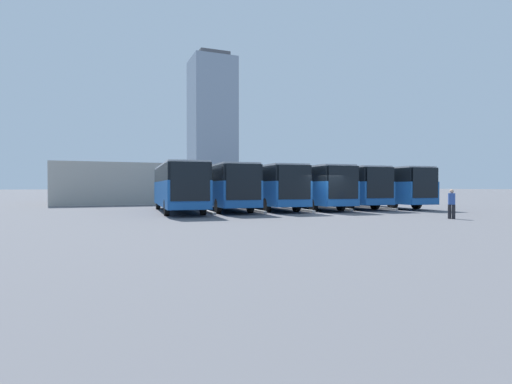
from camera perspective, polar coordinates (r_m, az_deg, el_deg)
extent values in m
plane|color=#5B5B60|center=(26.33, 10.04, -3.07)|extent=(600.00, 600.00, 0.00)
cube|color=#19519E|center=(35.94, 16.82, -0.03)|extent=(3.38, 12.08, 1.67)
cube|color=black|center=(35.95, 16.83, 2.12)|extent=(3.33, 11.89, 1.02)
cube|color=black|center=(31.20, 23.06, 1.24)|extent=(2.20, 0.20, 2.20)
cube|color=#19519E|center=(31.21, 23.05, -1.30)|extent=(2.37, 0.24, 0.40)
cube|color=silver|center=(35.97, 16.84, 3.03)|extent=(3.24, 11.59, 0.12)
cylinder|color=black|center=(33.67, 21.93, -1.45)|extent=(0.37, 1.00, 0.98)
cylinder|color=black|center=(32.31, 18.92, -1.53)|extent=(0.37, 1.00, 0.98)
cylinder|color=black|center=(39.64, 15.10, -1.11)|extent=(0.37, 1.00, 0.98)
cylinder|color=black|center=(38.50, 12.35, -1.15)|extent=(0.37, 1.00, 0.98)
cube|color=#B2B2AD|center=(33.51, 16.44, -2.15)|extent=(0.67, 5.80, 0.15)
cube|color=#19519E|center=(34.47, 11.64, -0.04)|extent=(3.38, 12.08, 1.67)
cube|color=black|center=(34.48, 11.65, 2.20)|extent=(3.33, 11.89, 1.02)
cube|color=black|center=(29.41, 17.36, 1.30)|extent=(2.20, 0.20, 2.20)
cube|color=#19519E|center=(29.42, 17.36, -1.39)|extent=(2.37, 0.24, 0.40)
cube|color=silver|center=(34.50, 11.65, 3.15)|extent=(3.24, 11.59, 0.12)
cylinder|color=black|center=(31.93, 16.62, -1.55)|extent=(0.37, 1.00, 0.98)
cylinder|color=black|center=(30.74, 13.23, -1.62)|extent=(0.37, 1.00, 0.98)
cylinder|color=black|center=(38.26, 10.37, -1.16)|extent=(0.37, 1.00, 0.98)
cylinder|color=black|center=(37.28, 7.38, -1.20)|extent=(0.37, 1.00, 0.98)
cube|color=#B2B2AD|center=(32.07, 10.85, -2.26)|extent=(0.67, 5.80, 0.15)
cube|color=#19519E|center=(32.25, 7.06, -0.09)|extent=(3.38, 12.08, 1.67)
cube|color=black|center=(32.26, 7.07, 2.31)|extent=(3.33, 11.89, 1.02)
cube|color=black|center=(26.93, 12.39, 1.37)|extent=(2.20, 0.20, 2.20)
cube|color=#19519E|center=(26.95, 12.39, -1.56)|extent=(2.37, 0.24, 0.40)
cube|color=silver|center=(32.28, 7.07, 3.32)|extent=(3.24, 11.59, 0.12)
cylinder|color=black|center=(29.48, 12.02, -1.72)|extent=(0.37, 1.00, 0.98)
cylinder|color=black|center=(28.46, 8.16, -1.80)|extent=(0.37, 1.00, 0.98)
cylinder|color=black|center=(36.09, 6.19, -1.26)|extent=(0.37, 1.00, 0.98)
cylinder|color=black|center=(35.25, 2.92, -1.31)|extent=(0.37, 1.00, 0.98)
cube|color=#B2B2AD|center=(29.90, 5.84, -2.47)|extent=(0.67, 5.80, 0.15)
cube|color=#19519E|center=(31.04, 1.20, -0.11)|extent=(3.38, 12.08, 1.67)
cube|color=black|center=(31.05, 1.20, 2.38)|extent=(3.33, 11.89, 1.02)
cube|color=black|center=(25.46, 5.56, 1.42)|extent=(2.20, 0.20, 2.20)
cube|color=#19519E|center=(25.48, 5.56, -1.68)|extent=(2.37, 0.24, 0.40)
cube|color=silver|center=(31.08, 1.20, 3.43)|extent=(3.24, 11.59, 0.12)
cylinder|color=black|center=(28.02, 5.79, -1.83)|extent=(0.37, 1.00, 0.98)
cylinder|color=black|center=(27.22, 1.53, -1.90)|extent=(0.37, 1.00, 0.98)
cylinder|color=black|center=(34.92, 0.95, -1.32)|extent=(0.37, 1.00, 0.98)
cylinder|color=black|center=(34.28, -2.54, -1.36)|extent=(0.37, 1.00, 0.98)
cube|color=#B2B2AD|center=(28.78, -0.54, -2.59)|extent=(0.67, 5.80, 0.15)
cube|color=#19519E|center=(29.91, -4.89, -0.15)|extent=(3.38, 12.08, 1.67)
cube|color=black|center=(29.92, -4.90, 2.44)|extent=(3.33, 11.89, 1.02)
cube|color=black|center=(24.12, -1.75, 1.46)|extent=(2.20, 0.20, 2.20)
cube|color=#19519E|center=(24.13, -1.75, -1.81)|extent=(2.37, 0.24, 0.40)
cube|color=silver|center=(29.94, -4.90, 3.53)|extent=(3.24, 11.59, 0.12)
cylinder|color=black|center=(26.64, -0.82, -1.96)|extent=(0.37, 1.00, 0.98)
cylinder|color=black|center=(26.09, -5.45, -2.02)|extent=(0.37, 1.00, 0.98)
cylinder|color=black|center=(33.78, -4.46, -1.40)|extent=(0.37, 1.00, 0.98)
cylinder|color=black|center=(33.34, -8.15, -1.43)|extent=(0.37, 1.00, 0.98)
cube|color=#B2B2AD|center=(27.77, -7.20, -2.72)|extent=(0.67, 5.80, 0.15)
cube|color=#19519E|center=(28.36, -11.10, -0.20)|extent=(3.38, 12.08, 1.67)
cube|color=black|center=(28.37, -11.10, 2.52)|extent=(3.33, 11.89, 1.02)
cube|color=black|center=(22.43, -9.35, 1.51)|extent=(2.20, 0.20, 2.20)
cube|color=#19519E|center=(22.45, -9.34, -2.01)|extent=(2.37, 0.24, 0.40)
cube|color=silver|center=(28.39, -11.11, 3.67)|extent=(3.24, 11.59, 0.12)
cylinder|color=black|center=(24.89, -7.59, -2.15)|extent=(0.37, 1.00, 0.98)
cylinder|color=black|center=(24.60, -12.65, -2.20)|extent=(0.37, 1.00, 0.98)
cylinder|color=black|center=(32.18, -9.90, -1.51)|extent=(0.37, 1.00, 0.98)
cylinder|color=black|center=(31.96, -13.82, -1.53)|extent=(0.37, 1.00, 0.98)
cylinder|color=black|center=(24.18, 26.39, -2.54)|extent=(0.25, 0.25, 0.78)
cylinder|color=black|center=(24.19, 25.92, -2.54)|extent=(0.25, 0.25, 0.78)
cylinder|color=#2D4C99|center=(24.16, 26.16, -0.88)|extent=(0.50, 0.50, 0.62)
sphere|color=tan|center=(24.15, 26.17, 0.10)|extent=(0.21, 0.21, 0.21)
cube|color=#A8A399|center=(47.96, -5.07, 1.08)|extent=(35.66, 13.14, 4.08)
cube|color=silver|center=(55.77, -7.48, 2.86)|extent=(35.66, 3.00, 0.24)
cylinder|color=slate|center=(61.07, 3.68, 0.88)|extent=(0.20, 0.20, 3.83)
cylinder|color=slate|center=(55.09, -20.45, 0.86)|extent=(0.20, 0.20, 3.83)
cube|color=#7F8EA3|center=(177.96, -6.30, 9.44)|extent=(18.42, 18.42, 57.46)
cube|color=#4C4C51|center=(184.88, -6.31, 18.64)|extent=(12.90, 12.90, 2.40)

